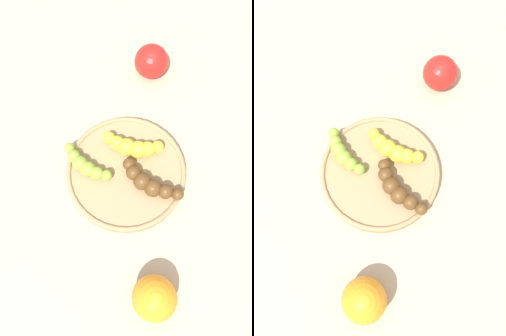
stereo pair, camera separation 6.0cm
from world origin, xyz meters
The scene contains 7 objects.
ground_plane centered at (0.00, 0.00, 0.00)m, with size 2.40×2.40×0.00m, color tan.
fruit_bowl centered at (0.00, 0.00, 0.01)m, with size 0.23×0.23×0.02m.
banana_overripe centered at (0.00, -0.05, 0.04)m, with size 0.05×0.13×0.03m.
banana_yellow centered at (0.04, 0.01, 0.04)m, with size 0.06×0.11×0.03m.
banana_green centered at (-0.03, 0.07, 0.03)m, with size 0.04×0.11×0.03m.
apple_red centered at (0.23, 0.08, 0.04)m, with size 0.07×0.07×0.07m, color red.
orange_fruit centered at (-0.17, -0.16, 0.04)m, with size 0.08×0.08×0.08m, color orange.
Camera 1 is at (-0.16, -0.10, 0.61)m, focal length 34.50 mm.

